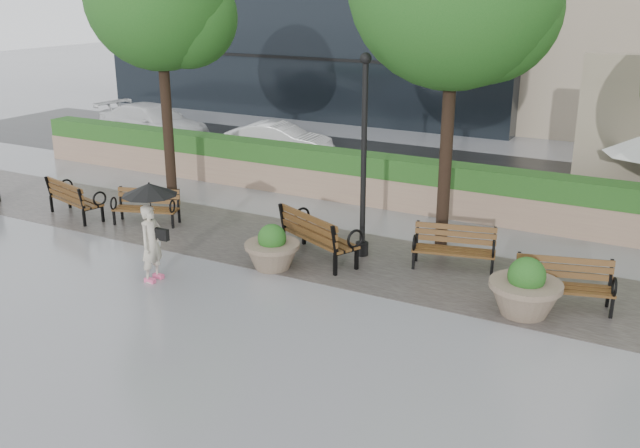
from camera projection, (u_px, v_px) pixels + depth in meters
The scene contains 16 objects.
ground at pixel (227, 297), 13.57m from camera, with size 100.00×100.00×0.00m, color gray.
cobble_strip at pixel (305, 249), 16.07m from camera, with size 28.00×3.20×0.01m, color #383330.
hedge_wall at pixel (378, 180), 19.19m from camera, with size 24.00×0.80×1.35m.
asphalt_street at pixel (429, 172), 22.73m from camera, with size 40.00×7.00×0.00m, color black.
bench_0 at pixel (76, 206), 18.21m from camera, with size 1.91×1.16×0.96m.
bench_1 at pixel (147, 214), 17.68m from camera, with size 1.71×1.12×0.86m.
bench_2 at pixel (318, 245), 15.36m from camera, with size 2.14×1.56×1.07m.
bench_3 at pixel (453, 257), 14.85m from camera, with size 1.79×1.04×0.90m.
bench_4 at pixel (563, 295), 13.03m from camera, with size 1.83×1.12×0.92m.
planter_left at pixel (272, 251), 14.87m from camera, with size 1.15×1.15×0.97m.
planter_right at pixel (525, 293), 12.74m from camera, with size 1.30×1.30×1.09m.
lamppost at pixel (363, 170), 15.09m from camera, with size 0.28×0.28×4.37m.
tree_0 at pixel (166, 2), 18.06m from camera, with size 3.79×3.75×7.28m.
car_left at pixel (154, 123), 26.94m from camera, with size 1.96×4.83×1.40m, color white.
car_right at pixel (279, 141), 24.43m from camera, with size 1.27×3.64×1.20m, color white.
pedestrian at pixel (151, 222), 14.01m from camera, with size 1.09×1.09×2.00m.
Camera 1 is at (7.51, -10.06, 5.63)m, focal length 40.00 mm.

